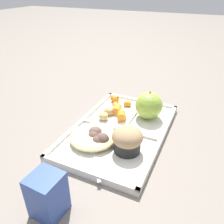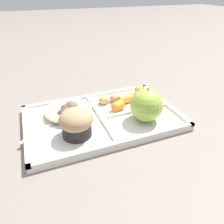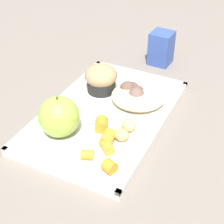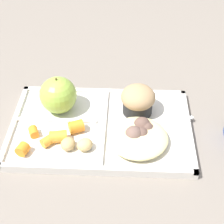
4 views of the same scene
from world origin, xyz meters
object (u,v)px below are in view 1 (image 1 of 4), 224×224
Objects in this scene: lunch_tray at (120,131)px; milk_carton at (47,195)px; green_apple at (149,106)px; plastic_fork at (95,155)px; bran_muffin at (127,140)px.

lunch_tray is 4.33× the size of milk_carton.
green_apple is 0.40m from milk_carton.
milk_carton is at bearing -2.09° from plastic_fork.
lunch_tray is 2.89× the size of plastic_fork.
green_apple is 0.24m from plastic_fork.
bran_muffin is at bearing -0.00° from green_apple.
green_apple is 0.65× the size of plastic_fork.
bran_muffin reaches higher than lunch_tray.
plastic_fork is at bearing -179.29° from milk_carton.
milk_carton is (0.40, -0.07, -0.01)m from green_apple.
lunch_tray is at bearing -146.43° from bran_muffin.
lunch_tray is 5.10× the size of bran_muffin.
milk_carton is (0.22, -0.07, -0.00)m from bran_muffin.
milk_carton is (0.17, -0.01, 0.03)m from plastic_fork.
bran_muffin reaches higher than plastic_fork.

